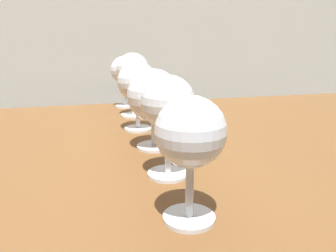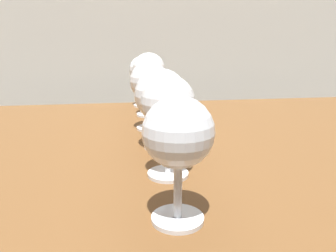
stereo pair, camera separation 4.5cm
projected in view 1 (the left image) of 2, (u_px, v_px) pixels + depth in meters
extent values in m
cube|color=brown|center=(165.00, 149.00, 0.63)|extent=(1.43, 0.80, 0.03)
cylinder|color=brown|center=(320.00, 204.00, 1.19)|extent=(0.06, 0.06, 0.72)
cylinder|color=white|center=(189.00, 218.00, 0.36)|extent=(0.06, 0.06, 0.00)
cylinder|color=white|center=(190.00, 186.00, 0.35)|extent=(0.01, 0.01, 0.07)
sphere|color=white|center=(191.00, 132.00, 0.33)|extent=(0.07, 0.07, 0.07)
ellipsoid|color=gold|center=(190.00, 134.00, 0.33)|extent=(0.06, 0.06, 0.03)
cylinder|color=white|center=(168.00, 174.00, 0.47)|extent=(0.06, 0.06, 0.00)
cylinder|color=white|center=(168.00, 146.00, 0.46)|extent=(0.01, 0.01, 0.08)
sphere|color=white|center=(168.00, 102.00, 0.44)|extent=(0.07, 0.07, 0.07)
ellipsoid|color=maroon|center=(168.00, 105.00, 0.44)|extent=(0.06, 0.06, 0.02)
cylinder|color=white|center=(154.00, 146.00, 0.59)|extent=(0.06, 0.06, 0.00)
cylinder|color=white|center=(154.00, 129.00, 0.58)|extent=(0.01, 0.01, 0.06)
sphere|color=white|center=(153.00, 95.00, 0.56)|extent=(0.09, 0.09, 0.09)
ellipsoid|color=beige|center=(153.00, 94.00, 0.56)|extent=(0.08, 0.08, 0.04)
cylinder|color=white|center=(138.00, 129.00, 0.70)|extent=(0.06, 0.06, 0.00)
cylinder|color=white|center=(138.00, 111.00, 0.69)|extent=(0.01, 0.01, 0.07)
sphere|color=white|center=(137.00, 82.00, 0.67)|extent=(0.08, 0.08, 0.08)
cylinder|color=white|center=(134.00, 115.00, 0.82)|extent=(0.06, 0.06, 0.00)
cylinder|color=white|center=(133.00, 97.00, 0.81)|extent=(0.01, 0.01, 0.08)
sphere|color=white|center=(133.00, 69.00, 0.79)|extent=(0.08, 0.08, 0.08)
ellipsoid|color=pink|center=(133.00, 71.00, 0.79)|extent=(0.07, 0.07, 0.03)
cylinder|color=white|center=(126.00, 106.00, 0.93)|extent=(0.06, 0.06, 0.00)
cylinder|color=white|center=(125.00, 92.00, 0.92)|extent=(0.01, 0.01, 0.07)
sphere|color=white|center=(125.00, 70.00, 0.90)|extent=(0.08, 0.08, 0.08)
ellipsoid|color=#EACC66|center=(125.00, 69.00, 0.90)|extent=(0.07, 0.07, 0.04)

